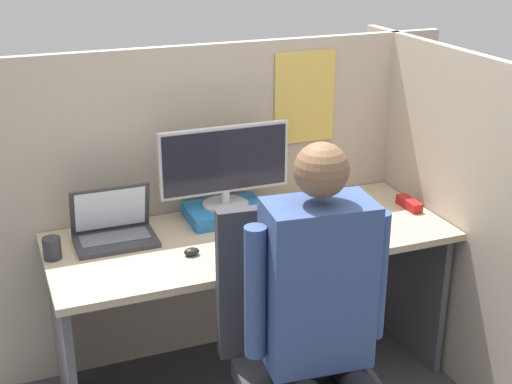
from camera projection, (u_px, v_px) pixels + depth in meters
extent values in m
cube|color=tan|center=(223.00, 202.00, 3.23)|extent=(2.14, 0.04, 1.43)
cube|color=gold|center=(305.00, 98.00, 3.17)|extent=(0.29, 0.01, 0.41)
cube|color=tan|center=(435.00, 209.00, 3.15)|extent=(0.04, 1.29, 1.43)
cube|color=tan|center=(251.00, 237.00, 2.93)|extent=(1.64, 0.66, 0.03)
cube|color=#4C4C51|center=(64.00, 350.00, 2.79)|extent=(0.03, 0.56, 0.68)
cube|color=#4C4C51|center=(408.00, 280.00, 3.33)|extent=(0.03, 0.56, 0.68)
cube|color=#236BAD|center=(226.00, 212.00, 3.06)|extent=(0.33, 0.23, 0.06)
cylinder|color=#B2B2B7|center=(226.00, 204.00, 3.05)|extent=(0.20, 0.20, 0.01)
cylinder|color=#B2B2B7|center=(226.00, 196.00, 3.04)|extent=(0.04, 0.04, 0.06)
cube|color=#B2B2B7|center=(225.00, 160.00, 2.98)|extent=(0.57, 0.02, 0.29)
cube|color=black|center=(226.00, 161.00, 2.97)|extent=(0.54, 0.00, 0.26)
cube|color=#2D2D33|center=(116.00, 241.00, 2.84)|extent=(0.32, 0.21, 0.02)
cube|color=#5B5B60|center=(115.00, 237.00, 2.84)|extent=(0.27, 0.12, 0.00)
cube|color=#2D2D33|center=(110.00, 209.00, 2.86)|extent=(0.32, 0.07, 0.20)
cube|color=silver|center=(111.00, 209.00, 2.86)|extent=(0.28, 0.05, 0.18)
ellipsoid|color=black|center=(192.00, 252.00, 2.73)|extent=(0.06, 0.04, 0.03)
cube|color=#A31919|center=(409.00, 204.00, 3.17)|extent=(0.05, 0.15, 0.04)
cone|color=orange|center=(304.00, 241.00, 2.81)|extent=(0.04, 0.13, 0.04)
cylinder|color=green|center=(296.00, 233.00, 2.88)|extent=(0.02, 0.02, 0.02)
cube|color=#2D2D33|center=(278.00, 279.00, 2.52)|extent=(0.44, 0.09, 0.57)
cylinder|color=black|center=(356.00, 384.00, 2.33)|extent=(0.14, 0.29, 0.11)
cube|color=#334775|center=(317.00, 284.00, 2.26)|extent=(0.36, 0.23, 0.56)
sphere|color=brown|center=(321.00, 170.00, 2.12)|extent=(0.17, 0.17, 0.17)
cylinder|color=#334775|center=(255.00, 293.00, 2.21)|extent=(0.07, 0.07, 0.45)
cylinder|color=#334775|center=(376.00, 276.00, 2.32)|extent=(0.07, 0.07, 0.45)
cylinder|color=#28282D|center=(52.00, 248.00, 2.70)|extent=(0.07, 0.07, 0.09)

